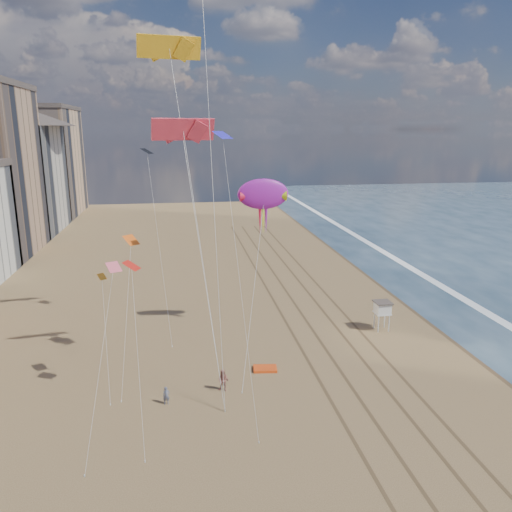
{
  "coord_description": "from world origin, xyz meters",
  "views": [
    {
      "loc": [
        -12.75,
        -19.73,
        21.28
      ],
      "look_at": [
        -5.61,
        26.0,
        9.5
      ],
      "focal_mm": 35.0,
      "sensor_mm": 36.0,
      "label": 1
    }
  ],
  "objects_px": {
    "lifeguard_stand": "(382,308)",
    "show_kite": "(263,194)",
    "grounded_kite": "(265,369)",
    "kite_flyer_a": "(166,396)",
    "kite_flyer_b": "(223,381)"
  },
  "relations": [
    {
      "from": "show_kite",
      "to": "kite_flyer_a",
      "type": "relative_size",
      "value": 12.92
    },
    {
      "from": "lifeguard_stand",
      "to": "show_kite",
      "type": "bearing_deg",
      "value": 173.36
    },
    {
      "from": "lifeguard_stand",
      "to": "kite_flyer_b",
      "type": "xyz_separation_m",
      "value": [
        -18.25,
        -10.48,
        -1.54
      ]
    },
    {
      "from": "kite_flyer_b",
      "to": "kite_flyer_a",
      "type": "bearing_deg",
      "value": -140.55
    },
    {
      "from": "grounded_kite",
      "to": "show_kite",
      "type": "bearing_deg",
      "value": 88.43
    },
    {
      "from": "grounded_kite",
      "to": "show_kite",
      "type": "height_order",
      "value": "show_kite"
    },
    {
      "from": "grounded_kite",
      "to": "kite_flyer_b",
      "type": "distance_m",
      "value": 5.25
    },
    {
      "from": "lifeguard_stand",
      "to": "grounded_kite",
      "type": "bearing_deg",
      "value": -152.71
    },
    {
      "from": "lifeguard_stand",
      "to": "grounded_kite",
      "type": "xyz_separation_m",
      "value": [
        -14.16,
        -7.3,
        -2.38
      ]
    },
    {
      "from": "lifeguard_stand",
      "to": "show_kite",
      "type": "xyz_separation_m",
      "value": [
        -12.9,
        1.5,
        12.39
      ]
    },
    {
      "from": "lifeguard_stand",
      "to": "show_kite",
      "type": "height_order",
      "value": "show_kite"
    },
    {
      "from": "grounded_kite",
      "to": "kite_flyer_b",
      "type": "height_order",
      "value": "kite_flyer_b"
    },
    {
      "from": "lifeguard_stand",
      "to": "grounded_kite",
      "type": "distance_m",
      "value": 16.11
    },
    {
      "from": "kite_flyer_a",
      "to": "kite_flyer_b",
      "type": "height_order",
      "value": "kite_flyer_b"
    },
    {
      "from": "show_kite",
      "to": "kite_flyer_a",
      "type": "xyz_separation_m",
      "value": [
        -10.03,
        -13.33,
        -14.15
      ]
    }
  ]
}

